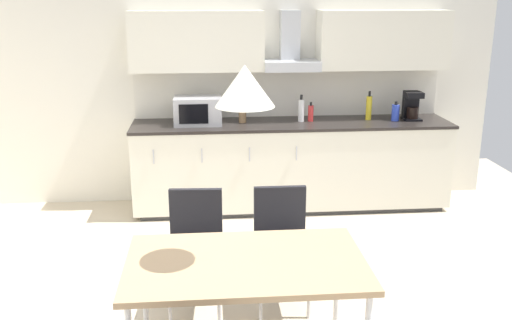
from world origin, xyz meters
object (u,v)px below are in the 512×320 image
bottle_red (311,113)px  pendant_lamp (245,86)px  coffee_maker (412,106)px  chair_far_right (281,235)px  dining_table (246,268)px  bottle_blue (395,112)px  bottle_brown (242,110)px  bottle_yellow (369,108)px  microwave (198,111)px  bottle_white (301,110)px  chair_far_left (196,238)px

bottle_red → pendant_lamp: bearing=-107.4°
coffee_maker → pendant_lamp: pendant_lamp is taller
coffee_maker → chair_far_right: (-1.64, -1.99, -0.55)m
bottle_red → dining_table: size_ratio=0.15×
coffee_maker → dining_table: 3.42m
bottle_blue → dining_table: bottle_blue is taller
bottle_brown → chair_far_right: (0.15, -2.00, -0.52)m
bottle_yellow → pendant_lamp: size_ratio=0.95×
microwave → bottle_white: 1.07m
dining_table → bottle_blue: bearing=57.2°
dining_table → chair_far_left: 0.87m
pendant_lamp → chair_far_right: bearing=68.7°
bottle_blue → chair_far_right: size_ratio=0.24×
bottle_yellow → bottle_red: bearing=-177.8°
chair_far_right → coffee_maker: bearing=50.5°
bottle_brown → chair_far_left: bearing=-103.2°
bottle_white → bottle_yellow: bottle_yellow is taller
chair_far_right → bottle_blue: bearing=53.2°
coffee_maker → chair_far_left: size_ratio=0.34×
bottle_blue → chair_far_right: (-1.45, -1.94, -0.48)m
bottle_white → chair_far_right: 2.11m
coffee_maker → dining_table: coffee_maker is taller
bottle_red → chair_far_left: bottle_red is taller
dining_table → pendant_lamp: (0.00, 0.00, 1.06)m
microwave → chair_far_left: (-0.01, -1.96, -0.54)m
microwave → bottle_red: microwave is taller
bottle_brown → chair_far_left: 2.12m
bottle_yellow → bottle_white: bearing=-177.9°
bottle_red → bottle_brown: bottle_brown is taller
bottle_white → chair_far_right: bottle_white is taller
bottle_blue → chair_far_left: 2.88m
bottle_red → bottle_blue: 0.89m
bottle_brown → chair_far_right: bearing=-85.7°
microwave → pendant_lamp: pendant_lamp is taller
microwave → bottle_brown: size_ratio=1.62×
bottle_red → chair_far_left: size_ratio=0.23×
pendant_lamp → bottle_brown: bearing=86.7°
bottle_brown → dining_table: 2.83m
microwave → coffee_maker: bearing=0.7°
microwave → dining_table: microwave is taller
bottle_blue → pendant_lamp: pendant_lamp is taller
chair_far_left → bottle_blue: bearing=43.2°
bottle_yellow → chair_far_left: bottle_yellow is taller
microwave → bottle_red: bearing=1.7°
dining_table → bottle_brown: bearing=86.7°
pendant_lamp → bottle_yellow: bearing=62.0°
bottle_red → chair_far_right: 2.13m
bottle_red → dining_table: (-0.88, -2.80, -0.32)m
bottle_red → pendant_lamp: 3.02m
bottle_blue → dining_table: (-1.77, -2.74, -0.33)m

